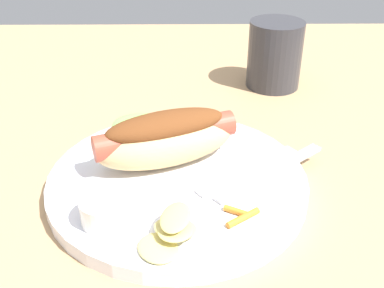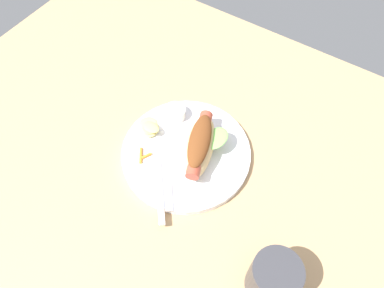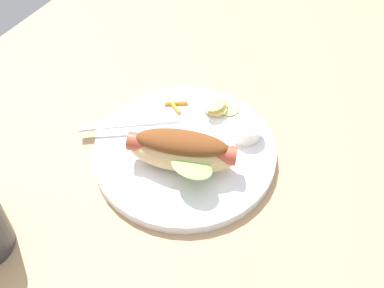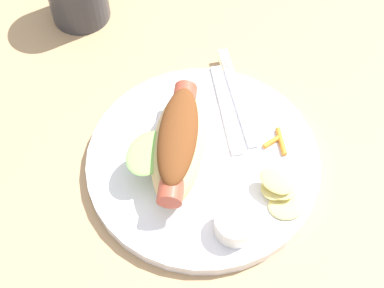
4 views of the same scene
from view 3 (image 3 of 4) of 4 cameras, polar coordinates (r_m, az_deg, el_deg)
name	(u,v)px [view 3 (image 3 of 4)]	position (r cm, az deg, el deg)	size (l,w,h in cm)	color
ground_plane	(191,152)	(76.60, -0.10, -0.88)	(120.00, 90.00, 1.80)	tan
plate	(186,153)	(74.22, -0.71, -1.03)	(27.06, 27.06, 1.60)	white
hot_dog	(182,150)	(69.44, -1.14, -0.70)	(10.83, 16.23, 5.99)	#DBB77A
sauce_ramekin	(246,130)	(74.92, 6.15, 1.59)	(4.54, 4.54, 2.47)	white
fork	(131,123)	(77.43, -6.94, 2.36)	(10.76, 12.74, 0.40)	silver
knife	(140,131)	(76.19, -5.92, 1.47)	(13.48, 1.40, 0.36)	silver
chips_pile	(220,106)	(78.51, 3.17, 4.32)	(6.76, 6.07, 2.41)	#D7C870
carrot_garnish	(176,105)	(79.53, -1.84, 4.47)	(3.12, 3.40, 0.63)	orange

